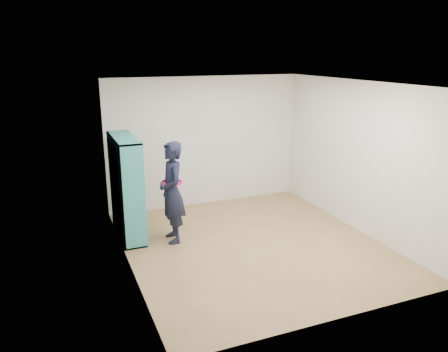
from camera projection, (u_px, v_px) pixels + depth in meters
name	position (u px, v px, depth m)	size (l,w,h in m)	color
floor	(253.00, 245.00, 7.17)	(4.50, 4.50, 0.00)	olive
ceiling	(256.00, 84.00, 6.46)	(4.50, 4.50, 0.00)	white
wall_left	(125.00, 182.00, 6.09)	(0.02, 4.50, 2.60)	beige
wall_right	(358.00, 157.00, 7.54)	(0.02, 4.50, 2.60)	beige
wall_back	(206.00, 142.00, 8.82)	(4.00, 0.02, 2.60)	beige
wall_front	(343.00, 217.00, 4.81)	(4.00, 0.02, 2.60)	beige
bookshelf	(125.00, 188.00, 7.34)	(0.38, 1.29, 1.71)	teal
person	(172.00, 192.00, 7.12)	(0.42, 0.63, 1.69)	black
smartphone	(161.00, 185.00, 7.13)	(0.03, 0.09, 0.14)	silver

